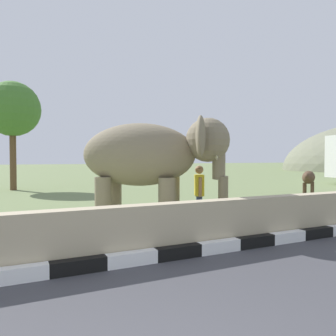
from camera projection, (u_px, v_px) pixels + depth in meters
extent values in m
cube|color=white|center=(17.00, 275.00, 4.87)|extent=(0.90, 0.20, 0.24)
cube|color=black|center=(78.00, 266.00, 5.26)|extent=(0.90, 0.20, 0.24)
cube|color=white|center=(132.00, 259.00, 5.65)|extent=(0.90, 0.20, 0.24)
cube|color=black|center=(178.00, 252.00, 6.04)|extent=(0.90, 0.20, 0.24)
cube|color=white|center=(219.00, 247.00, 6.42)|extent=(0.90, 0.20, 0.24)
cube|color=black|center=(255.00, 242.00, 6.81)|extent=(0.90, 0.20, 0.24)
cube|color=white|center=(287.00, 237.00, 7.20)|extent=(0.90, 0.20, 0.24)
cube|color=black|center=(316.00, 233.00, 7.59)|extent=(0.90, 0.20, 0.24)
cube|color=tan|center=(176.00, 228.00, 6.34)|extent=(28.00, 0.36, 1.00)
cylinder|color=#7A6E57|center=(172.00, 200.00, 9.26)|extent=(0.44, 0.44, 1.36)
cylinder|color=#7A6E57|center=(167.00, 204.00, 8.38)|extent=(0.44, 0.44, 1.36)
cylinder|color=#7A6E57|center=(114.00, 199.00, 9.53)|extent=(0.44, 0.44, 1.36)
cylinder|color=#7A6E57|center=(103.00, 203.00, 8.64)|extent=(0.44, 0.44, 1.36)
ellipsoid|color=#7A6E57|center=(139.00, 155.00, 8.91)|extent=(3.46, 3.07, 1.70)
sphere|color=#7A6E57|center=(208.00, 140.00, 8.61)|extent=(1.16, 1.16, 1.16)
ellipsoid|color=#D84C8C|center=(219.00, 134.00, 8.57)|extent=(0.66, 0.73, 0.44)
ellipsoid|color=#7A6E57|center=(204.00, 140.00, 9.41)|extent=(0.71, 0.88, 1.00)
ellipsoid|color=#7A6E57|center=(201.00, 136.00, 7.87)|extent=(0.71, 0.88, 1.00)
cylinder|color=#7A6E57|center=(219.00, 161.00, 8.59)|extent=(0.55, 0.58, 0.99)
cylinder|color=#7A6E57|center=(223.00, 191.00, 8.59)|extent=(0.40, 0.41, 0.82)
cone|color=beige|center=(217.00, 157.00, 8.87)|extent=(0.44, 0.55, 0.22)
cone|color=beige|center=(217.00, 157.00, 8.32)|extent=(0.44, 0.55, 0.22)
cylinder|color=navy|center=(199.00, 210.00, 9.21)|extent=(0.15, 0.15, 0.82)
cylinder|color=navy|center=(200.00, 211.00, 9.01)|extent=(0.15, 0.15, 0.82)
cube|color=yellow|center=(199.00, 185.00, 9.09)|extent=(0.39, 0.46, 0.58)
cylinder|color=#9E7251|center=(198.00, 185.00, 9.35)|extent=(0.13, 0.14, 0.52)
cylinder|color=#9E7251|center=(200.00, 187.00, 8.83)|extent=(0.15, 0.18, 0.53)
sphere|color=#9E7251|center=(199.00, 170.00, 9.08)|extent=(0.23, 0.23, 0.23)
cylinder|color=#473323|center=(312.00, 189.00, 16.13)|extent=(0.12, 0.12, 0.65)
cylinder|color=#473323|center=(304.00, 189.00, 16.30)|extent=(0.12, 0.12, 0.65)
cylinder|color=#473323|center=(313.00, 188.00, 16.93)|extent=(0.12, 0.12, 0.65)
cylinder|color=#473323|center=(305.00, 188.00, 17.09)|extent=(0.12, 0.12, 0.65)
ellipsoid|color=#473323|center=(309.00, 177.00, 16.60)|extent=(1.56, 1.38, 0.66)
ellipsoid|color=#473323|center=(307.00, 176.00, 15.77)|extent=(0.48, 0.45, 0.32)
cylinder|color=brown|center=(13.00, 157.00, 19.15)|extent=(0.36, 0.36, 3.87)
sphere|color=#3F702B|center=(12.00, 109.00, 19.07)|extent=(3.18, 3.18, 3.18)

